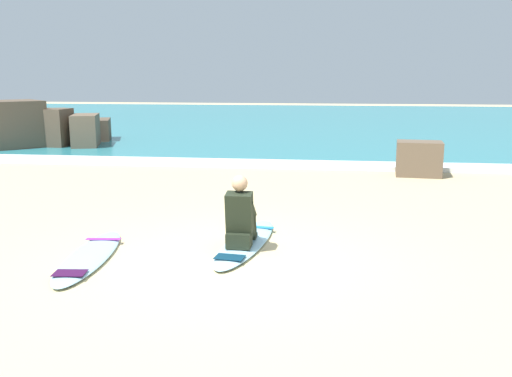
{
  "coord_description": "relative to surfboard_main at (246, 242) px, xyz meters",
  "views": [
    {
      "loc": [
        1.15,
        -6.69,
        2.29
      ],
      "look_at": [
        0.02,
        1.91,
        0.55
      ],
      "focal_mm": 39.73,
      "sensor_mm": 36.0,
      "label": 1
    }
  ],
  "objects": [
    {
      "name": "rock_outcrop_distant",
      "position": [
        -8.07,
        9.84,
        0.6
      ],
      "size": [
        3.88,
        4.1,
        1.52
      ],
      "color": "brown",
      "rests_on": "ground"
    },
    {
      "name": "shoreline_rock",
      "position": [
        3.15,
        5.9,
        0.36
      ],
      "size": [
        1.07,
        0.81,
        0.8
      ],
      "primitive_type": "cube",
      "rotation": [
        0.0,
        0.0,
        3.05
      ],
      "color": "brown",
      "rests_on": "ground"
    },
    {
      "name": "ground_plane",
      "position": [
        -0.04,
        -0.7,
        -0.04
      ],
      "size": [
        80.0,
        80.0,
        0.0
      ],
      "primitive_type": "plane",
      "color": "#CCB584"
    },
    {
      "name": "surfboard_main",
      "position": [
        0.0,
        0.0,
        0.0
      ],
      "size": [
        0.8,
        2.48,
        0.08
      ],
      "color": "#9ED1E5",
      "rests_on": "ground"
    },
    {
      "name": "sea",
      "position": [
        -0.04,
        20.55,
        0.01
      ],
      "size": [
        80.0,
        28.0,
        0.1
      ],
      "primitive_type": "cube",
      "color": "teal",
      "rests_on": "ground"
    },
    {
      "name": "surfer_seated",
      "position": [
        -0.04,
        -0.24,
        0.4
      ],
      "size": [
        0.38,
        0.7,
        0.95
      ],
      "color": "black",
      "rests_on": "surfboard_main"
    },
    {
      "name": "surfboard_spare_near",
      "position": [
        -1.88,
        -0.85,
        0.0
      ],
      "size": [
        0.77,
        2.31,
        0.08
      ],
      "color": "#9ED1E5",
      "rests_on": "ground"
    },
    {
      "name": "breaking_foam",
      "position": [
        -0.04,
        6.85,
        0.02
      ],
      "size": [
        80.0,
        0.9,
        0.11
      ],
      "primitive_type": "cube",
      "color": "white",
      "rests_on": "ground"
    }
  ]
}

